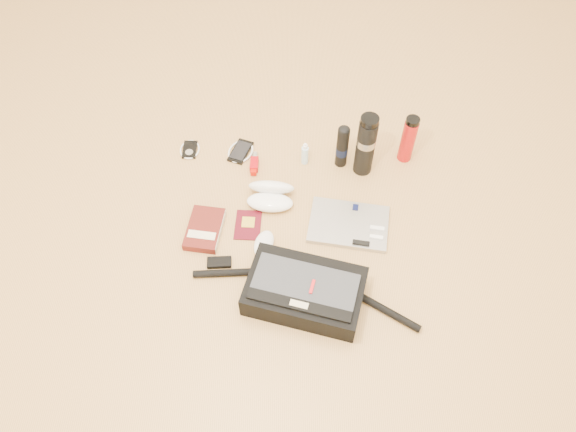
{
  "coord_description": "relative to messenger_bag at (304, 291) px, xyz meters",
  "views": [
    {
      "loc": [
        -0.03,
        -1.13,
        1.79
      ],
      "look_at": [
        -0.03,
        0.11,
        0.06
      ],
      "focal_mm": 35.0,
      "sensor_mm": 36.0,
      "label": 1
    }
  ],
  "objects": [
    {
      "name": "phone",
      "position": [
        -0.26,
        0.69,
        -0.05
      ],
      "size": [
        0.13,
        0.15,
        0.01
      ],
      "rotation": [
        0.0,
        0.0,
        -0.37
      ],
      "color": "black",
      "rests_on": "ground"
    },
    {
      "name": "spray_bottle",
      "position": [
        0.01,
        0.64,
        -0.0
      ],
      "size": [
        0.04,
        0.04,
        0.11
      ],
      "rotation": [
        0.0,
        0.0,
        0.26
      ],
      "color": "#BBE5F9",
      "rests_on": "ground"
    },
    {
      "name": "book",
      "position": [
        -0.38,
        0.28,
        -0.03
      ],
      "size": [
        0.15,
        0.21,
        0.04
      ],
      "rotation": [
        0.0,
        0.0,
        -0.15
      ],
      "color": "#4F1510",
      "rests_on": "ground"
    },
    {
      "name": "mouse",
      "position": [
        -0.15,
        0.22,
        -0.03
      ],
      "size": [
        0.1,
        0.14,
        0.04
      ],
      "rotation": [
        0.0,
        0.0,
        -0.28
      ],
      "color": "silver",
      "rests_on": "ground"
    },
    {
      "name": "thermos_red",
      "position": [
        0.44,
        0.66,
        0.06
      ],
      "size": [
        0.07,
        0.07,
        0.23
      ],
      "rotation": [
        0.0,
        0.0,
        -0.25
      ],
      "color": "#B21413",
      "rests_on": "ground"
    },
    {
      "name": "aerosol_can",
      "position": [
        0.16,
        0.63,
        0.05
      ],
      "size": [
        0.05,
        0.05,
        0.21
      ],
      "rotation": [
        0.0,
        0.0,
        -0.1
      ],
      "color": "black",
      "rests_on": "ground"
    },
    {
      "name": "ground",
      "position": [
        -0.02,
        0.21,
        -0.05
      ],
      "size": [
        4.0,
        4.0,
        0.0
      ],
      "primitive_type": "plane",
      "color": "tan",
      "rests_on": "ground"
    },
    {
      "name": "messenger_bag",
      "position": [
        0.0,
        0.0,
        0.0
      ],
      "size": [
        0.8,
        0.35,
        0.11
      ],
      "rotation": [
        0.0,
        0.0,
        -0.26
      ],
      "color": "black",
      "rests_on": "ground"
    },
    {
      "name": "laptop",
      "position": [
        0.18,
        0.31,
        -0.04
      ],
      "size": [
        0.33,
        0.26,
        0.03
      ],
      "rotation": [
        0.0,
        0.0,
        -0.17
      ],
      "color": "#A6A7A9",
      "rests_on": "ground"
    },
    {
      "name": "thermos_black",
      "position": [
        0.25,
        0.6,
        0.1
      ],
      "size": [
        0.09,
        0.09,
        0.3
      ],
      "rotation": [
        0.0,
        0.0,
        -0.26
      ],
      "color": "black",
      "rests_on": "ground"
    },
    {
      "name": "ipod",
      "position": [
        -0.48,
        0.7,
        -0.05
      ],
      "size": [
        0.09,
        0.1,
        0.01
      ],
      "rotation": [
        0.0,
        0.0,
        -0.01
      ],
      "color": "black",
      "rests_on": "ground"
    },
    {
      "name": "passport",
      "position": [
        -0.21,
        0.31,
        -0.05
      ],
      "size": [
        0.11,
        0.14,
        0.01
      ],
      "rotation": [
        0.0,
        0.0,
        -0.05
      ],
      "color": "#470813",
      "rests_on": "ground"
    },
    {
      "name": "sunglasses_case",
      "position": [
        -0.13,
        0.43,
        -0.01
      ],
      "size": [
        0.2,
        0.17,
        0.11
      ],
      "rotation": [
        0.0,
        0.0,
        -0.09
      ],
      "color": "white",
      "rests_on": "ground"
    },
    {
      "name": "inhaler",
      "position": [
        -0.2,
        0.62,
        -0.04
      ],
      "size": [
        0.03,
        0.12,
        0.03
      ],
      "rotation": [
        0.0,
        0.0,
        -0.03
      ],
      "color": "#9F070D",
      "rests_on": "ground"
    }
  ]
}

